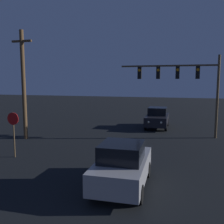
{
  "coord_description": "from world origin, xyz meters",
  "views": [
    {
      "loc": [
        3.9,
        -2.23,
        4.11
      ],
      "look_at": [
        0.0,
        11.79,
        2.27
      ],
      "focal_mm": 40.0,
      "sensor_mm": 36.0,
      "label": 1
    }
  ],
  "objects_px": {
    "traffic_signal_mast": "(184,79)",
    "car_far": "(157,118)",
    "stop_sign": "(13,126)",
    "utility_pole": "(24,84)",
    "car_near": "(123,165)"
  },
  "relations": [
    {
      "from": "car_far",
      "to": "traffic_signal_mast",
      "type": "relative_size",
      "value": 0.57
    },
    {
      "from": "traffic_signal_mast",
      "to": "stop_sign",
      "type": "bearing_deg",
      "value": -138.26
    },
    {
      "from": "stop_sign",
      "to": "traffic_signal_mast",
      "type": "bearing_deg",
      "value": 41.74
    },
    {
      "from": "traffic_signal_mast",
      "to": "car_far",
      "type": "bearing_deg",
      "value": 126.48
    },
    {
      "from": "car_far",
      "to": "traffic_signal_mast",
      "type": "bearing_deg",
      "value": 126.54
    },
    {
      "from": "car_near",
      "to": "stop_sign",
      "type": "distance_m",
      "value": 6.88
    },
    {
      "from": "stop_sign",
      "to": "utility_pole",
      "type": "relative_size",
      "value": 0.32
    },
    {
      "from": "car_far",
      "to": "utility_pole",
      "type": "height_order",
      "value": "utility_pole"
    },
    {
      "from": "car_near",
      "to": "car_far",
      "type": "distance_m",
      "value": 12.78
    },
    {
      "from": "car_far",
      "to": "utility_pole",
      "type": "relative_size",
      "value": 0.53
    },
    {
      "from": "stop_sign",
      "to": "utility_pole",
      "type": "distance_m",
      "value": 4.96
    },
    {
      "from": "car_far",
      "to": "traffic_signal_mast",
      "type": "xyz_separation_m",
      "value": [
        2.1,
        -2.84,
        3.32
      ]
    },
    {
      "from": "car_far",
      "to": "utility_pole",
      "type": "xyz_separation_m",
      "value": [
        -8.64,
        -6.67,
        3.04
      ]
    },
    {
      "from": "car_near",
      "to": "stop_sign",
      "type": "height_order",
      "value": "stop_sign"
    },
    {
      "from": "car_near",
      "to": "traffic_signal_mast",
      "type": "height_order",
      "value": "traffic_signal_mast"
    }
  ]
}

